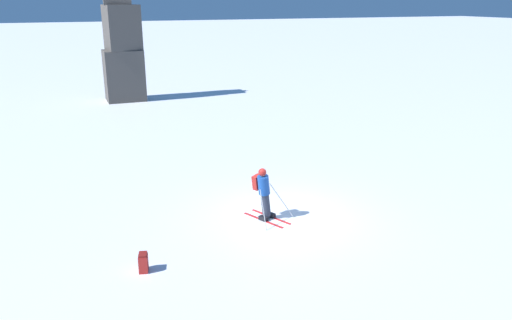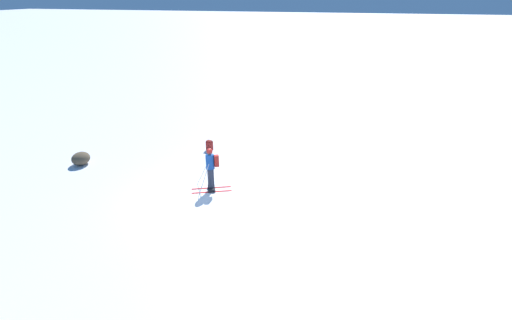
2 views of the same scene
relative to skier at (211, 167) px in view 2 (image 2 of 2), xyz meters
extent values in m
plane|color=white|center=(0.70, 0.03, -0.95)|extent=(300.00, 300.00, 0.00)
cube|color=red|center=(-0.03, -0.04, -0.94)|extent=(0.74, 1.49, 0.01)
cube|color=red|center=(0.30, 0.10, -0.94)|extent=(0.74, 1.49, 0.01)
cube|color=black|center=(-0.03, -0.04, -0.88)|extent=(0.24, 0.31, 0.12)
cube|color=black|center=(0.30, 0.10, -0.88)|extent=(0.24, 0.31, 0.12)
cylinder|color=#2D3342|center=(0.07, 0.00, -0.45)|extent=(0.44, 0.39, 0.78)
cylinder|color=#194799|center=(-0.02, -0.04, 0.21)|extent=(0.52, 0.48, 0.63)
sphere|color=tan|center=(-0.07, -0.06, 0.61)|extent=(0.31, 0.29, 0.24)
sphere|color=#AD231E|center=(-0.07, -0.07, 0.63)|extent=(0.35, 0.34, 0.28)
cube|color=#AD231E|center=(-0.13, 0.19, 0.24)|extent=(0.38, 0.30, 0.48)
cylinder|color=#B7B7BC|center=(-0.20, -0.45, -0.40)|extent=(0.04, 0.58, 1.11)
cylinder|color=#B7B7BC|center=(0.57, -0.10, -0.37)|extent=(0.76, 0.25, 1.18)
cube|color=#AD231E|center=(-3.96, -1.69, -0.73)|extent=(0.29, 0.35, 0.44)
cube|color=maroon|center=(-3.96, -1.69, -0.48)|extent=(0.26, 0.31, 0.06)
ellipsoid|color=brown|center=(-0.66, -6.72, -0.66)|extent=(0.90, 0.76, 0.58)
camera|label=1|loc=(-5.50, -12.94, 5.53)|focal=35.00mm
camera|label=2|loc=(13.45, 5.64, 6.43)|focal=28.00mm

